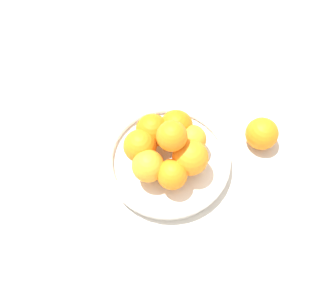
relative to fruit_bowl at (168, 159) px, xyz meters
The scene contains 4 objects.
ground_plane 0.02m from the fruit_bowl, ahead, with size 4.00×4.00×0.00m, color beige.
fruit_bowl is the anchor object (origin of this frame).
orange_pile 0.06m from the fruit_bowl, behind, with size 0.19×0.19×0.13m.
stray_orange 0.24m from the fruit_bowl, 80.11° to the left, with size 0.08×0.08×0.08m, color orange.
Camera 1 is at (0.33, -0.15, 0.72)m, focal length 35.00 mm.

